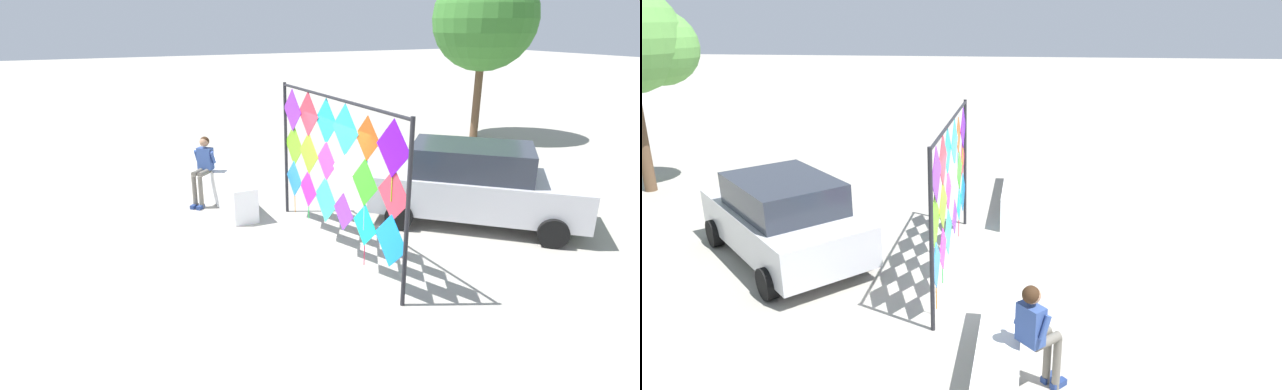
{
  "view_description": "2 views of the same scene",
  "coord_description": "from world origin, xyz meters",
  "views": [
    {
      "loc": [
        8.17,
        -3.48,
        4.22
      ],
      "look_at": [
        0.11,
        0.4,
        1.19
      ],
      "focal_mm": 28.92,
      "sensor_mm": 36.0,
      "label": 1
    },
    {
      "loc": [
        -9.68,
        -0.64,
        4.71
      ],
      "look_at": [
        -0.04,
        0.53,
        1.52
      ],
      "focal_mm": 30.41,
      "sensor_mm": 36.0,
      "label": 2
    }
  ],
  "objects": [
    {
      "name": "ground",
      "position": [
        0.0,
        0.0,
        0.0
      ],
      "size": [
        120.0,
        120.0,
        0.0
      ],
      "primitive_type": "plane",
      "color": "#9E998E"
    },
    {
      "name": "plaza_ledge_left",
      "position": [
        -4.02,
        -0.38,
        0.39
      ],
      "size": [
        4.24,
        0.55,
        0.78
      ],
      "primitive_type": "cube",
      "color": "white",
      "rests_on": "ground"
    },
    {
      "name": "plaza_ledge_right",
      "position": [
        4.02,
        -0.38,
        0.39
      ],
      "size": [
        4.24,
        0.55,
        0.78
      ],
      "primitive_type": "cube",
      "color": "white",
      "rests_on": "ground"
    },
    {
      "name": "kite_display_rack",
      "position": [
        0.0,
        0.74,
        1.79
      ],
      "size": [
        4.73,
        0.1,
        2.97
      ],
      "color": "#232328",
      "rests_on": "ground"
    },
    {
      "name": "seated_vendor",
      "position": [
        -3.67,
        -0.87,
        0.97
      ],
      "size": [
        0.76,
        0.76,
        1.63
      ],
      "color": "#666056",
      "rests_on": "ground"
    },
    {
      "name": "parked_car",
      "position": [
        0.03,
        4.17,
        0.87
      ],
      "size": [
        4.42,
        4.53,
        1.72
      ],
      "color": "#B7B7BC",
      "rests_on": "ground"
    },
    {
      "name": "tree_far_right",
      "position": [
        -6.78,
        10.25,
        4.34
      ],
      "size": [
        3.72,
        3.72,
        6.16
      ],
      "color": "brown",
      "rests_on": "ground"
    }
  ]
}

